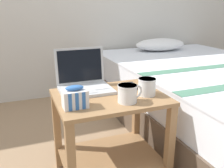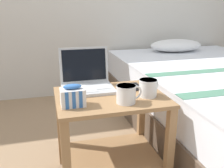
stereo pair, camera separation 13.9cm
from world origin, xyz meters
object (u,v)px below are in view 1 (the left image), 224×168
object	(u,v)px
laptop	(84,82)
mug_front_left	(128,93)
bed	(203,91)
mug_front_right	(147,86)
snack_bag	(75,98)
cell_phone	(131,86)

from	to	relation	value
laptop	mug_front_left	distance (m)	0.33
laptop	mug_front_left	size ratio (longest dim) A/B	2.12
bed	mug_front_right	distance (m)	1.13
bed	mug_front_right	world-z (taller)	bed
mug_front_left	mug_front_right	world-z (taller)	mug_front_right
bed	snack_bag	size ratio (longest dim) A/B	17.04
laptop	snack_bag	size ratio (longest dim) A/B	2.47
mug_front_left	mug_front_right	distance (m)	0.16
cell_phone	laptop	bearing A→B (deg)	169.41
laptop	cell_phone	xyz separation A→B (m)	(0.30, -0.06, -0.04)
laptop	cell_phone	size ratio (longest dim) A/B	2.04
mug_front_right	snack_bag	size ratio (longest dim) A/B	1.10
snack_bag	cell_phone	distance (m)	0.46
laptop	mug_front_right	world-z (taller)	laptop
mug_front_left	mug_front_right	xyz separation A→B (m)	(0.15, 0.06, 0.00)
mug_front_left	snack_bag	xyz separation A→B (m)	(-0.28, 0.03, -0.00)
laptop	snack_bag	distance (m)	0.29
bed	mug_front_left	distance (m)	1.29
bed	laptop	bearing A→B (deg)	-164.44
snack_bag	bed	bearing A→B (deg)	24.09
bed	laptop	size ratio (longest dim) A/B	6.88
mug_front_left	cell_phone	bearing A→B (deg)	60.78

